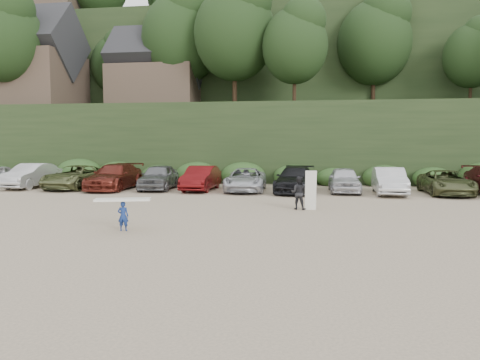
# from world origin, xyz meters

# --- Properties ---
(ground) EXTENTS (120.00, 120.00, 0.00)m
(ground) POSITION_xyz_m (0.00, 0.00, 0.00)
(ground) COLOR tan
(ground) RESTS_ON ground
(hillside_backdrop) EXTENTS (90.00, 41.50, 28.00)m
(hillside_backdrop) POSITION_xyz_m (-0.26, 35.93, 11.22)
(hillside_backdrop) COLOR black
(hillside_backdrop) RESTS_ON ground
(parked_cars) EXTENTS (39.35, 6.41, 1.65)m
(parked_cars) POSITION_xyz_m (-0.11, 9.90, 0.78)
(parked_cars) COLOR silver
(parked_cars) RESTS_ON ground
(child_surfer) EXTENTS (1.99, 1.03, 1.15)m
(child_surfer) POSITION_xyz_m (-3.83, -3.44, 0.78)
(child_surfer) COLOR navy
(child_surfer) RESTS_ON ground
(adult_surfer) EXTENTS (1.24, 0.75, 1.82)m
(adult_surfer) POSITION_xyz_m (2.16, 2.66, 0.78)
(adult_surfer) COLOR black
(adult_surfer) RESTS_ON ground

